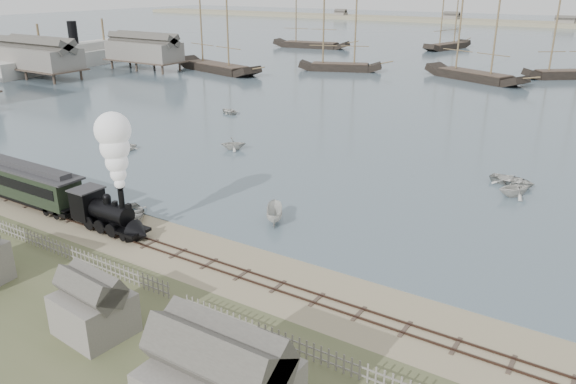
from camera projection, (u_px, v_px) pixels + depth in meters
The scene contains 23 objects.
ground at pixel (206, 247), 43.11m from camera, with size 600.00×600.00×0.00m, color tan.
harbor_water at pixel (560, 45), 176.76m from camera, with size 600.00×336.00×0.06m, color #4E616F.
rail_track at pixel (188, 257), 41.52m from camera, with size 120.00×1.80×0.16m.
picket_fence_west at pixel (75, 261), 40.90m from camera, with size 19.00×0.10×1.20m, color slate, non-canonical shape.
picket_fence_east at pixel (290, 353), 30.88m from camera, with size 15.00×0.10×1.20m, color slate, non-canonical shape.
shed_mid at pixel (97, 332), 32.66m from camera, with size 4.00×3.50×3.60m, color slate, non-canonical shape.
western_wharf at pixel (44, 61), 111.61m from camera, with size 36.00×56.00×8.00m, color slate, non-canonical shape.
locomotive at pixel (113, 182), 43.73m from camera, with size 7.70×2.87×9.60m.
passenger_coach at pixel (24, 181), 50.70m from camera, with size 14.10×2.72×3.42m.
beached_dinghy at pixel (133, 213), 48.33m from camera, with size 4.17×2.98×0.86m, color beige.
steamship at pixel (74, 44), 131.36m from camera, with size 47.08×7.85×10.30m, color beige, non-canonical shape.
rowboat_0 at pixel (123, 148), 66.79m from camera, with size 3.56×2.55×0.74m, color beige.
rowboat_1 at pixel (233, 143), 67.32m from camera, with size 2.96×2.55×1.56m, color beige.
rowboat_2 at pixel (274, 214), 47.24m from camera, with size 3.56×1.34×1.37m, color beige.
rowboat_3 at pixel (512, 180), 55.92m from camera, with size 4.37×3.12×0.91m, color beige.
rowboat_4 at pixel (515, 187), 52.71m from camera, with size 3.48×3.01×1.83m, color beige.
rowboat_6 at pixel (229, 111), 85.97m from camera, with size 3.47×2.48×0.72m, color beige.
schooner_0 at pixel (215, 25), 121.85m from camera, with size 25.28×5.83×20.00m, color black, non-canonical shape.
schooner_1 at pixel (341, 25), 122.60m from camera, with size 18.31×4.23×20.00m, color black, non-canonical shape.
schooner_2 at pixel (479, 29), 111.00m from camera, with size 22.91×5.29×20.00m, color black, non-canonical shape.
schooner_3 at pixel (573, 29), 112.86m from camera, with size 17.36×4.01×20.00m, color black, non-canonical shape.
schooner_6 at pixel (311, 13), 165.65m from camera, with size 23.22×5.36×20.00m, color black, non-canonical shape.
schooner_7 at pixel (450, 14), 162.14m from camera, with size 19.51×4.50×20.00m, color black, non-canonical shape.
Camera 1 is at (26.34, -29.21, 19.21)m, focal length 35.00 mm.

